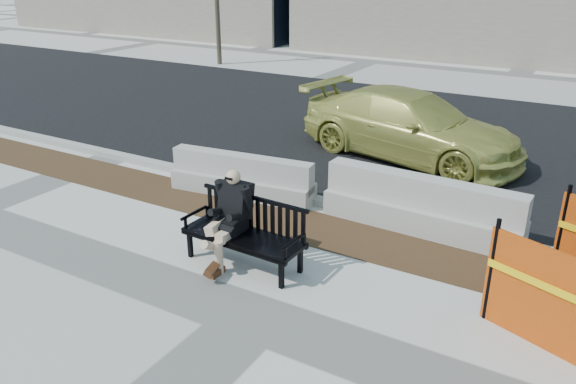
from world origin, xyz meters
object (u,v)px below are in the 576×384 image
at_px(seated_man, 232,258).
at_px(jersey_barrier_right, 419,229).
at_px(sedan, 408,157).
at_px(jersey_barrier_left, 242,195).
at_px(bench, 244,264).

bearing_deg(seated_man, jersey_barrier_right, 50.39).
distance_m(sedan, jersey_barrier_left, 4.24).
distance_m(bench, jersey_barrier_right, 3.05).
distance_m(bench, seated_man, 0.26).
bearing_deg(jersey_barrier_right, bench, -125.24).
xyz_separation_m(jersey_barrier_left, jersey_barrier_right, (3.38, 0.25, 0.00)).
bearing_deg(sedan, bench, -173.22).
xyz_separation_m(bench, jersey_barrier_right, (1.86, 2.42, 0.00)).
relative_size(bench, sedan, 0.37).
height_order(seated_man, jersey_barrier_left, seated_man).
relative_size(bench, jersey_barrier_left, 0.66).
height_order(seated_man, sedan, sedan).
bearing_deg(seated_man, jersey_barrier_left, 123.27).
relative_size(sedan, jersey_barrier_right, 1.55).
bearing_deg(jersey_barrier_right, sedan, 114.24).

